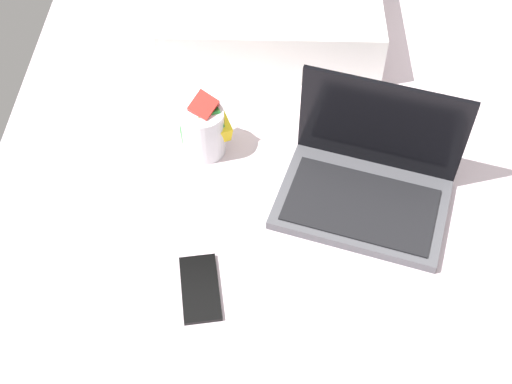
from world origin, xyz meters
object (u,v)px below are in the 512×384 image
laptop (367,181)px  cell_phone (200,288)px  snack_cup (204,129)px  pillow (271,16)px

laptop → cell_phone: size_ratio=2.73×
laptop → snack_cup: (-33.31, 12.04, 1.61)cm
laptop → cell_phone: 39.49cm
laptop → pillow: (-19.76, 50.87, 2.09)cm
cell_phone → pillow: 75.23cm
snack_cup → pillow: bearing=70.8°
snack_cup → cell_phone: size_ratio=1.06×
laptop → cell_phone: laptop is taller
snack_cup → pillow: (13.56, 38.84, 0.48)cm
cell_phone → snack_cup: bearing=-96.8°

